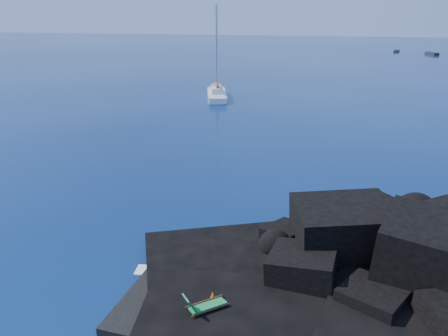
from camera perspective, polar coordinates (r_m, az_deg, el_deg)
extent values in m
plane|color=#030F33|center=(20.95, -13.60, -16.90)|extent=(400.00, 400.00, 0.00)
cube|color=black|center=(20.12, -0.60, -18.01)|extent=(9.08, 6.86, 0.70)
cube|color=white|center=(18.53, 0.71, -20.44)|extent=(2.18, 1.31, 0.05)
cone|color=orange|center=(19.72, -1.48, -16.55)|extent=(0.50, 0.50, 0.59)
cube|color=#222227|center=(144.57, 21.61, 13.94)|extent=(2.35, 4.37, 0.56)
cube|color=black|center=(139.29, 25.50, 13.22)|extent=(2.91, 5.17, 0.66)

